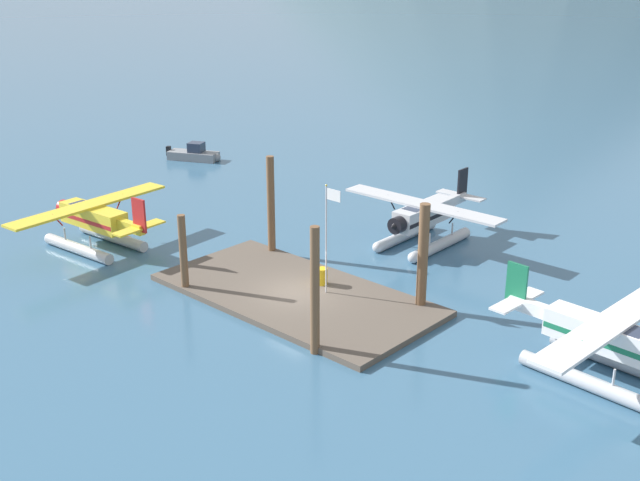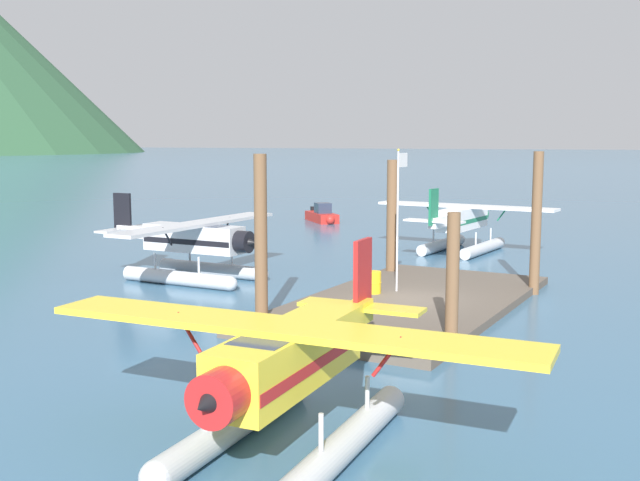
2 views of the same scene
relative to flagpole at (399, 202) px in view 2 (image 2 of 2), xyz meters
The scene contains 13 objects.
ground_plane 4.19m from the flagpole, 141.95° to the right, with size 1200.00×1200.00×0.00m, color #38607F.
dock_platform 4.05m from the flagpole, 141.95° to the right, with size 14.57×7.27×0.30m, color brown.
piling_near_left 7.61m from the flagpole, 144.24° to the right, with size 0.40×0.40×4.16m, color brown.
piling_near_right 5.82m from the flagpole, 53.62° to the right, with size 0.41×0.41×5.87m, color brown.
piling_far_left 6.90m from the flagpole, 160.21° to the left, with size 0.44×0.44×5.85m, color brown.
piling_far_right 4.84m from the flagpole, 26.72° to the left, with size 0.51×0.51×5.43m, color brown.
flagpole is the anchor object (origin of this frame).
fuel_drum 3.33m from the flagpole, 147.75° to the left, with size 0.62×0.62×0.88m.
mooring_buoy 14.41m from the flagpole, 169.58° to the right, with size 0.64×0.64×0.64m, color orange.
seaplane_white_stbd_fwd 13.78m from the flagpole, ahead, with size 7.98×10.46×3.84m.
seaplane_silver_bow_centre 9.85m from the flagpole, 95.84° to the left, with size 10.43×7.98×3.84m.
seaplane_yellow_port_aft 15.59m from the flagpole, 165.20° to the right, with size 7.97×10.48×3.84m.
boat_red_open_east 29.25m from the flagpole, 34.85° to the left, with size 3.96×4.09×1.50m.
Camera 2 is at (-26.12, -10.59, 6.25)m, focal length 41.98 mm.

